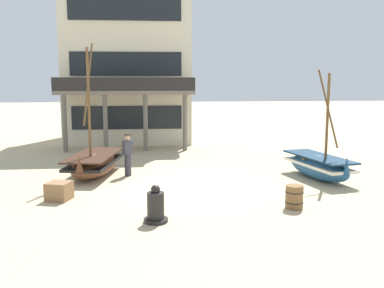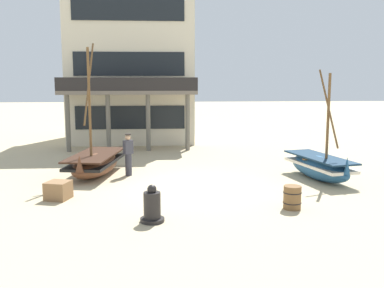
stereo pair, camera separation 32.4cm
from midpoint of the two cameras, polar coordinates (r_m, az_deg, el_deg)
name	(u,v)px [view 2 (the right image)]	position (r m, az deg, el deg)	size (l,w,h in m)	color
ground_plane	(194,187)	(15.70, 0.87, -5.60)	(120.00, 120.00, 0.00)	tan
fishing_boat_near_left	(95,163)	(17.83, -12.04, -2.45)	(2.12, 3.98, 5.21)	brown
fishing_boat_centre_large	(319,166)	(17.46, 16.84, -2.81)	(1.88, 3.66, 4.18)	#23517A
fisherman_by_hull	(128,155)	(17.50, -7.80, -1.42)	(0.42, 0.39, 1.68)	#33333D
capstan_winch	(152,207)	(11.88, -4.45, -8.21)	(0.66, 0.66, 1.02)	black
wooden_barrel	(292,197)	(13.36, 13.65, -6.80)	(0.56, 0.56, 0.70)	brown
cargo_crate	(58,190)	(14.63, -16.48, -5.83)	(0.70, 0.70, 0.58)	olive
harbor_building_main	(133,66)	(28.14, -7.44, 10.12)	(7.69, 8.35, 9.35)	beige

